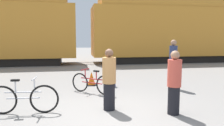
{
  "coord_description": "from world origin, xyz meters",
  "views": [
    {
      "loc": [
        -0.79,
        -5.26,
        1.89
      ],
      "look_at": [
        0.42,
        1.61,
        1.1
      ],
      "focal_mm": 35.0,
      "sensor_mm": 36.0,
      "label": 1
    }
  ],
  "objects": [
    {
      "name": "bicycle_silver",
      "position": [
        -2.05,
        0.37,
        0.39
      ],
      "size": [
        1.75,
        0.46,
        0.91
      ],
      "color": "black",
      "rests_on": "ground_plane"
    },
    {
      "name": "bicycle_maroon",
      "position": [
        -0.19,
        2.12,
        0.36
      ],
      "size": [
        1.36,
        1.1,
        0.83
      ],
      "color": "black",
      "rests_on": "ground_plane"
    },
    {
      "name": "ground_plane",
      "position": [
        0.0,
        0.0,
        0.0
      ],
      "size": [
        80.0,
        80.0,
        0.0
      ],
      "primitive_type": "plane",
      "color": "gray"
    },
    {
      "name": "rail_near",
      "position": [
        0.0,
        10.48,
        0.01
      ],
      "size": [
        41.16,
        0.07,
        0.01
      ],
      "primitive_type": "cube",
      "color": "#4C4238",
      "rests_on": "ground_plane"
    },
    {
      "name": "rail_far",
      "position": [
        0.0,
        11.92,
        0.01
      ],
      "size": [
        41.16,
        0.07,
        0.01
      ],
      "primitive_type": "cube",
      "color": "#4C4238",
      "rests_on": "ground_plane"
    },
    {
      "name": "person_in_tan",
      "position": [
        0.11,
        0.3,
        0.81
      ],
      "size": [
        0.36,
        0.36,
        1.62
      ],
      "rotation": [
        0.0,
        0.0,
        0.93
      ],
      "color": "black",
      "rests_on": "ground_plane"
    },
    {
      "name": "person_in_navy",
      "position": [
        2.88,
        2.35,
        0.95
      ],
      "size": [
        0.29,
        0.29,
        1.84
      ],
      "rotation": [
        0.0,
        0.0,
        0.45
      ],
      "color": "#514C47",
      "rests_on": "ground_plane"
    },
    {
      "name": "freight_train",
      "position": [
        -0.0,
        11.2,
        2.97
      ],
      "size": [
        29.16,
        2.94,
        5.63
      ],
      "color": "black",
      "rests_on": "ground_plane"
    },
    {
      "name": "person_in_red",
      "position": [
        1.65,
        -0.31,
        0.8
      ],
      "size": [
        0.34,
        0.34,
        1.59
      ],
      "rotation": [
        0.0,
        0.0,
        5.47
      ],
      "color": "black",
      "rests_on": "ground_plane"
    },
    {
      "name": "traffic_cone",
      "position": [
        -0.1,
        3.45,
        0.25
      ],
      "size": [
        0.4,
        0.4,
        0.55
      ],
      "color": "black",
      "rests_on": "ground_plane"
    },
    {
      "name": "backpack",
      "position": [
        0.65,
        3.01,
        0.17
      ],
      "size": [
        0.28,
        0.2,
        0.34
      ],
      "color": "navy",
      "rests_on": "ground_plane"
    }
  ]
}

